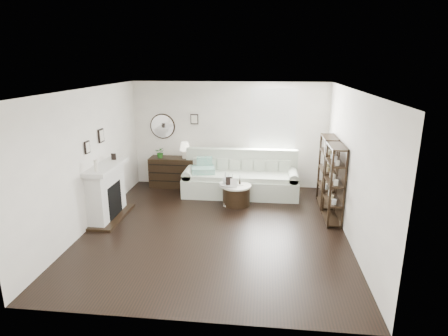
# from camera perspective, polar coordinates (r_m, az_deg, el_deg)

# --- Properties ---
(room) EXTENTS (5.50, 5.50, 5.50)m
(room) POSITION_cam_1_polar(r_m,az_deg,el_deg) (9.55, 5.19, 6.33)
(room) COLOR black
(room) RESTS_ON ground
(fireplace) EXTENTS (0.50, 1.40, 1.84)m
(fireplace) POSITION_cam_1_polar(r_m,az_deg,el_deg) (8.16, -17.38, -3.73)
(fireplace) COLOR silver
(fireplace) RESTS_ON ground
(shelf_unit_far) EXTENTS (0.30, 0.80, 1.60)m
(shelf_unit_far) POSITION_cam_1_polar(r_m,az_deg,el_deg) (8.72, 15.44, -0.49)
(shelf_unit_far) COLOR black
(shelf_unit_far) RESTS_ON ground
(shelf_unit_near) EXTENTS (0.30, 0.80, 1.60)m
(shelf_unit_near) POSITION_cam_1_polar(r_m,az_deg,el_deg) (7.87, 16.42, -2.34)
(shelf_unit_near) COLOR black
(shelf_unit_near) RESTS_ON ground
(sofa) EXTENTS (2.78, 0.96, 1.08)m
(sofa) POSITION_cam_1_polar(r_m,az_deg,el_deg) (9.26, 2.54, -1.82)
(sofa) COLOR #B2BBA7
(sofa) RESTS_ON ground
(quilt) EXTENTS (0.63, 0.55, 0.14)m
(quilt) POSITION_cam_1_polar(r_m,az_deg,el_deg) (9.15, -3.19, -0.29)
(quilt) COLOR #227F61
(quilt) RESTS_ON sofa
(suitcase) EXTENTS (0.65, 0.41, 0.41)m
(suitcase) POSITION_cam_1_polar(r_m,az_deg,el_deg) (9.31, 9.00, -2.91)
(suitcase) COLOR brown
(suitcase) RESTS_ON ground
(dresser) EXTENTS (1.17, 0.50, 0.78)m
(dresser) POSITION_cam_1_polar(r_m,az_deg,el_deg) (9.89, -7.81, -0.60)
(dresser) COLOR black
(dresser) RESTS_ON ground
(table_lamp) EXTENTS (0.28, 0.28, 0.42)m
(table_lamp) POSITION_cam_1_polar(r_m,az_deg,el_deg) (9.66, -5.97, 2.74)
(table_lamp) COLOR #EEE3C8
(table_lamp) RESTS_ON dresser
(potted_plant) EXTENTS (0.26, 0.23, 0.28)m
(potted_plant) POSITION_cam_1_polar(r_m,az_deg,el_deg) (9.78, -9.66, 2.36)
(potted_plant) COLOR #215D1A
(potted_plant) RESTS_ON dresser
(drum_table) EXTENTS (0.68, 0.68, 0.47)m
(drum_table) POSITION_cam_1_polar(r_m,az_deg,el_deg) (8.60, 1.88, -4.09)
(drum_table) COLOR black
(drum_table) RESTS_ON ground
(pedestal_table) EXTENTS (0.43, 0.43, 0.52)m
(pedestal_table) POSITION_cam_1_polar(r_m,az_deg,el_deg) (8.50, 0.70, -2.62)
(pedestal_table) COLOR white
(pedestal_table) RESTS_ON ground
(eiffel_drum) EXTENTS (0.12, 0.12, 0.20)m
(eiffel_drum) POSITION_cam_1_polar(r_m,az_deg,el_deg) (8.53, 2.43, -1.90)
(eiffel_drum) COLOR black
(eiffel_drum) RESTS_ON drum_table
(bottle_drum) EXTENTS (0.06, 0.06, 0.28)m
(bottle_drum) POSITION_cam_1_polar(r_m,az_deg,el_deg) (8.42, 0.71, -1.85)
(bottle_drum) COLOR silver
(bottle_drum) RESTS_ON drum_table
(card_frame_drum) EXTENTS (0.15, 0.06, 0.20)m
(card_frame_drum) POSITION_cam_1_polar(r_m,az_deg,el_deg) (8.33, 1.48, -2.32)
(card_frame_drum) COLOR silver
(card_frame_drum) RESTS_ON drum_table
(eiffel_ped) EXTENTS (0.13, 0.13, 0.18)m
(eiffel_ped) POSITION_cam_1_polar(r_m,az_deg,el_deg) (8.47, 1.29, -1.71)
(eiffel_ped) COLOR black
(eiffel_ped) RESTS_ON pedestal_table
(flask_ped) EXTENTS (0.14, 0.14, 0.26)m
(flask_ped) POSITION_cam_1_polar(r_m,az_deg,el_deg) (8.47, 0.21, -1.44)
(flask_ped) COLOR silver
(flask_ped) RESTS_ON pedestal_table
(card_frame_ped) EXTENTS (0.15, 0.09, 0.18)m
(card_frame_ped) POSITION_cam_1_polar(r_m,az_deg,el_deg) (8.35, 0.76, -1.98)
(card_frame_ped) COLOR black
(card_frame_ped) RESTS_ON pedestal_table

